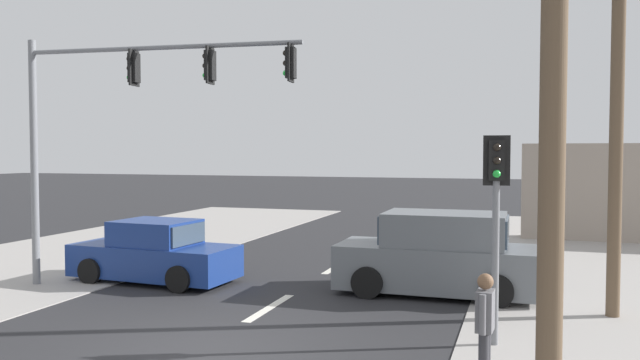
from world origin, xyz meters
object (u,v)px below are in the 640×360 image
at_px(traffic_signal_mast, 121,107).
at_px(pedestrian_at_kerb, 485,325).
at_px(utility_pole_midground_right, 611,34).
at_px(suv_oncoming_mid, 438,256).
at_px(sedan_kerbside_parked, 155,254).
at_px(pedestal_signal_right_kerb, 496,204).

height_order(traffic_signal_mast, pedestrian_at_kerb, traffic_signal_mast).
bearing_deg(traffic_signal_mast, pedestrian_at_kerb, -24.47).
height_order(utility_pole_midground_right, suv_oncoming_mid, utility_pole_midground_right).
relative_size(sedan_kerbside_parked, pedestrian_at_kerb, 2.66).
distance_m(utility_pole_midground_right, sedan_kerbside_parked, 11.53).
bearing_deg(pedestrian_at_kerb, traffic_signal_mast, 155.53).
distance_m(traffic_signal_mast, suv_oncoming_mid, 8.21).
relative_size(traffic_signal_mast, pedestal_signal_right_kerb, 1.93).
bearing_deg(sedan_kerbside_parked, pedestal_signal_right_kerb, -18.33).
bearing_deg(pedestrian_at_kerb, pedestal_signal_right_kerb, 88.77).
height_order(suv_oncoming_mid, pedestrian_at_kerb, suv_oncoming_mid).
height_order(suv_oncoming_mid, sedan_kerbside_parked, suv_oncoming_mid).
height_order(utility_pole_midground_right, pedestrian_at_kerb, utility_pole_midground_right).
bearing_deg(suv_oncoming_mid, utility_pole_midground_right, -15.58).
bearing_deg(pedestal_signal_right_kerb, sedan_kerbside_parked, 161.67).
distance_m(pedestal_signal_right_kerb, pedestrian_at_kerb, 2.60).
bearing_deg(suv_oncoming_mid, sedan_kerbside_parked, -173.46).
relative_size(traffic_signal_mast, pedestrian_at_kerb, 4.21).
bearing_deg(sedan_kerbside_parked, utility_pole_midground_right, -0.85).
distance_m(utility_pole_midground_right, suv_oncoming_mid, 5.90).
bearing_deg(traffic_signal_mast, utility_pole_midground_right, 4.61).
bearing_deg(pedestrian_at_kerb, utility_pole_midground_right, 66.47).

